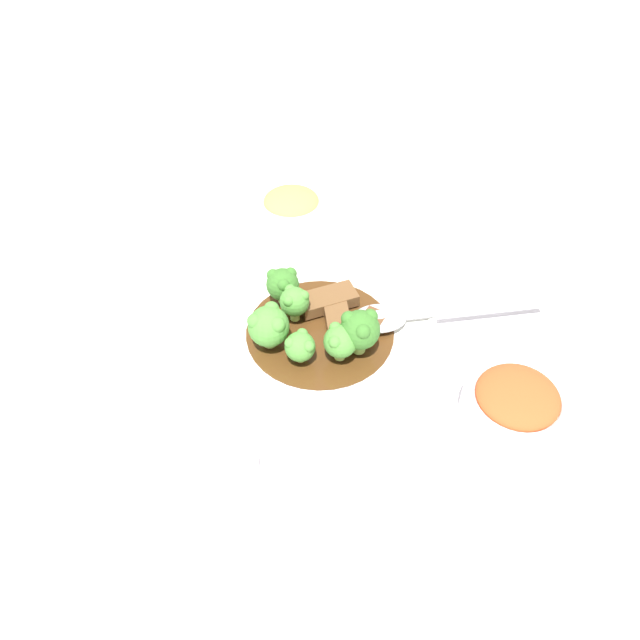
{
  "coord_description": "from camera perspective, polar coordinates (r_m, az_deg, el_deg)",
  "views": [
    {
      "loc": [
        -0.48,
        -0.11,
        0.55
      ],
      "look_at": [
        0.0,
        0.0,
        0.03
      ],
      "focal_mm": 35.0,
      "sensor_mm": 36.0,
      "label": 1
    }
  ],
  "objects": [
    {
      "name": "ground_plane",
      "position": [
        0.74,
        0.0,
        -1.83
      ],
      "size": [
        4.0,
        4.0,
        0.0
      ],
      "primitive_type": "plane",
      "color": "silver"
    },
    {
      "name": "main_plate",
      "position": [
        0.73,
        0.0,
        -1.3
      ],
      "size": [
        0.28,
        0.28,
        0.02
      ],
      "color": "white",
      "rests_on": "ground_plane"
    },
    {
      "name": "beef_strip_0",
      "position": [
        0.72,
        1.69,
        -0.33
      ],
      "size": [
        0.08,
        0.05,
        0.01
      ],
      "color": "brown",
      "rests_on": "main_plate"
    },
    {
      "name": "beef_strip_1",
      "position": [
        0.72,
        4.57,
        -0.46
      ],
      "size": [
        0.05,
        0.04,
        0.01
      ],
      "color": "brown",
      "rests_on": "main_plate"
    },
    {
      "name": "beef_strip_2",
      "position": [
        0.75,
        0.71,
        1.88
      ],
      "size": [
        0.07,
        0.08,
        0.02
      ],
      "color": "brown",
      "rests_on": "main_plate"
    },
    {
      "name": "broccoli_floret_0",
      "position": [
        0.68,
        -1.84,
        -2.4
      ],
      "size": [
        0.03,
        0.03,
        0.04
      ],
      "color": "#7FA84C",
      "rests_on": "main_plate"
    },
    {
      "name": "broccoli_floret_1",
      "position": [
        0.72,
        -2.35,
        1.72
      ],
      "size": [
        0.03,
        0.03,
        0.05
      ],
      "color": "#8EB756",
      "rests_on": "main_plate"
    },
    {
      "name": "broccoli_floret_2",
      "position": [
        0.68,
        3.68,
        -0.86
      ],
      "size": [
        0.04,
        0.04,
        0.06
      ],
      "color": "#7FA84C",
      "rests_on": "main_plate"
    },
    {
      "name": "broccoli_floret_3",
      "position": [
        0.69,
        -4.72,
        -0.52
      ],
      "size": [
        0.05,
        0.05,
        0.05
      ],
      "color": "#7FA84C",
      "rests_on": "main_plate"
    },
    {
      "name": "broccoli_floret_4",
      "position": [
        0.68,
        1.87,
        -1.93
      ],
      "size": [
        0.04,
        0.04,
        0.04
      ],
      "color": "#8EB756",
      "rests_on": "main_plate"
    },
    {
      "name": "broccoli_floret_5",
      "position": [
        0.74,
        -3.44,
        3.31
      ],
      "size": [
        0.04,
        0.04,
        0.05
      ],
      "color": "#7FA84C",
      "rests_on": "main_plate"
    },
    {
      "name": "serving_spoon",
      "position": [
        0.74,
        6.93,
        0.28
      ],
      "size": [
        0.11,
        0.23,
        0.01
      ],
      "color": "#B7B7BC",
      "rests_on": "main_plate"
    },
    {
      "name": "side_bowl_kimchi",
      "position": [
        0.68,
        17.41,
        -7.34
      ],
      "size": [
        0.11,
        0.11,
        0.05
      ],
      "color": "white",
      "rests_on": "ground_plane"
    },
    {
      "name": "side_bowl_appetizer",
      "position": [
        0.9,
        -2.62,
        10.18
      ],
      "size": [
        0.1,
        0.1,
        0.05
      ],
      "color": "white",
      "rests_on": "ground_plane"
    },
    {
      "name": "sauce_dish",
      "position": [
        0.64,
        -8.47,
        -12.88
      ],
      "size": [
        0.06,
        0.06,
        0.01
      ],
      "color": "white",
      "rests_on": "ground_plane"
    }
  ]
}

